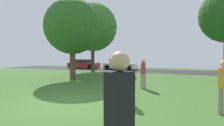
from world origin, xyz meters
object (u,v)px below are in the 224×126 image
person_catcher (224,85)px  person_walking (143,72)px  person_bystander (123,76)px  parked_car_red (83,64)px  oak_tree_right (93,27)px  oak_tree_left (72,27)px  street_lamp_post (92,52)px  parked_car_white (120,65)px  frisbee_disc (126,116)px  person_thrower (119,117)px

person_catcher → person_walking: person_catcher is taller
person_bystander → parked_car_red: bearing=31.8°
oak_tree_right → person_walking: oak_tree_right is taller
oak_tree_left → person_catcher: oak_tree_left is taller
person_walking → street_lamp_post: bearing=36.6°
oak_tree_left → parked_car_white: bearing=91.6°
oak_tree_right → parked_car_white: bearing=63.0°
parked_car_red → parked_car_white: 5.50m
oak_tree_right → parked_car_white: oak_tree_right is taller
oak_tree_left → frisbee_disc: 9.73m
person_walking → parked_car_white: person_walking is taller
person_catcher → street_lamp_post: size_ratio=0.36×
oak_tree_right → person_walking: 12.31m
oak_tree_left → parked_car_red: (-5.79, 10.29, -3.35)m
person_catcher → person_bystander: bearing=-75.2°
person_thrower → parked_car_white: 20.87m
person_bystander → frisbee_disc: person_bystander is taller
person_catcher → frisbee_disc: bearing=-41.9°
frisbee_disc → person_thrower: bearing=-72.1°
oak_tree_right → frisbee_disc: oak_tree_right is taller
oak_tree_right → parked_car_white: size_ratio=1.85×
street_lamp_post → person_bystander: bearing=-54.2°
oak_tree_left → person_thrower: size_ratio=3.35×
oak_tree_right → person_catcher: size_ratio=4.81×
person_walking → parked_car_red: person_walking is taller
oak_tree_left → parked_car_white: size_ratio=1.43×
oak_tree_left → person_thrower: oak_tree_left is taller
person_catcher → person_walking: size_ratio=1.01×
person_catcher → parked_car_red: bearing=-113.3°
oak_tree_right → person_catcher: bearing=-46.2°
parked_car_white → frisbee_disc: bearing=-67.8°
person_thrower → street_lamp_post: 18.13m
oak_tree_right → parked_car_red: (-3.64, 3.49, -4.47)m
oak_tree_right → parked_car_red: oak_tree_right is taller
oak_tree_right → parked_car_white: 6.04m
person_bystander → person_thrower: bearing=-166.1°
person_bystander → person_catcher: bearing=-103.7°
person_thrower → person_catcher: 4.43m
person_walking → parked_car_white: (-6.12, 12.03, -0.25)m
person_bystander → frisbee_disc: 2.09m
oak_tree_left → parked_car_white: oak_tree_left is taller
street_lamp_post → person_catcher: bearing=-45.3°
person_walking → frisbee_disc: (0.62, -4.54, -0.87)m
person_thrower → parked_car_white: bearing=43.9°
oak_tree_left → parked_car_red: size_ratio=1.35×
street_lamp_post → person_walking: bearing=-45.2°
person_thrower → person_bystander: 4.83m
person_walking → street_lamp_post: 11.37m
person_thrower → parked_car_red: bearing=56.7°
oak_tree_left → person_walking: oak_tree_left is taller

